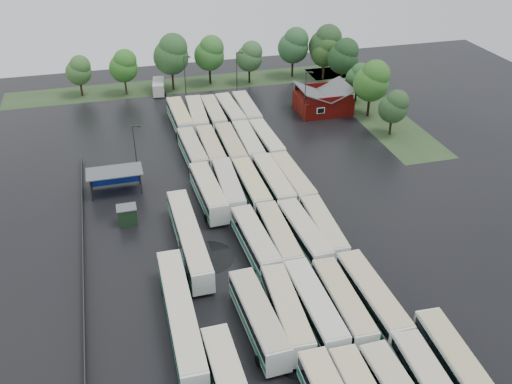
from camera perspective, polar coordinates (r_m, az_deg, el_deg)
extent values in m
plane|color=black|center=(72.64, 0.96, -6.60)|extent=(160.00, 160.00, 0.00)
cube|color=maroon|center=(114.26, 6.70, 8.81)|extent=(10.00, 8.00, 3.40)
cube|color=#4C4F51|center=(112.46, 5.58, 9.93)|extent=(5.07, 8.60, 2.19)
cube|color=#4C4F51|center=(114.24, 7.97, 10.12)|extent=(5.07, 8.60, 2.19)
cube|color=maroon|center=(110.02, 7.52, 9.10)|extent=(9.00, 0.20, 1.20)
cube|color=silver|center=(109.98, 6.49, 8.09)|extent=(1.60, 0.12, 1.20)
cylinder|color=#2D2D30|center=(86.60, -16.16, 0.14)|extent=(0.16, 0.16, 3.40)
cylinder|color=#2D2D30|center=(86.53, -11.43, 0.78)|extent=(0.16, 0.16, 3.40)
cylinder|color=#2D2D30|center=(89.40, -16.20, 1.15)|extent=(0.16, 0.16, 3.40)
cylinder|color=#2D2D30|center=(89.33, -11.62, 1.77)|extent=(0.16, 0.16, 3.40)
cube|color=#4C4F51|center=(87.03, -14.00, 2.00)|extent=(8.20, 4.20, 0.15)
cube|color=navy|center=(89.60, -13.91, 1.50)|extent=(7.60, 0.08, 2.60)
cube|color=black|center=(80.36, -12.75, -2.29)|extent=(2.50, 2.00, 2.50)
cube|color=#4C4F51|center=(79.67, -12.86, -1.50)|extent=(2.70, 2.20, 0.12)
cube|color=#2A4220|center=(129.30, -6.24, 10.68)|extent=(80.00, 10.00, 0.01)
cube|color=#2A4220|center=(118.78, 11.20, 8.41)|extent=(10.00, 50.00, 0.01)
cube|color=#2D2D30|center=(77.10, -16.89, -5.10)|extent=(0.10, 50.00, 1.20)
cylinder|color=black|center=(58.85, 12.38, -18.04)|extent=(2.75, 1.04, 1.04)
cube|color=#BDB499|center=(56.02, 17.60, -17.62)|extent=(3.11, 12.63, 0.13)
cylinder|color=black|center=(60.45, 15.09, -16.83)|extent=(2.75, 1.03, 1.03)
cube|color=silver|center=(61.39, 0.24, -12.51)|extent=(3.38, 13.33, 3.03)
cube|color=black|center=(60.98, 0.24, -12.10)|extent=(3.42, 12.81, 0.97)
cube|color=#227A55|center=(61.85, 0.24, -12.96)|extent=(3.42, 13.07, 0.67)
cube|color=#B2AA8D|center=(60.32, 0.24, -11.43)|extent=(3.25, 12.93, 0.13)
cylinder|color=black|center=(59.60, 1.36, -16.26)|extent=(2.81, 1.06, 1.06)
cylinder|color=black|center=(65.43, -0.76, -11.02)|extent=(2.81, 1.06, 1.06)
cube|color=silver|center=(62.22, 3.06, -11.92)|extent=(3.32, 13.00, 2.95)
cube|color=black|center=(61.82, 3.08, -11.51)|extent=(3.36, 12.49, 0.94)
cube|color=#1B7150|center=(62.66, 3.04, -12.35)|extent=(3.36, 12.75, 0.65)
cube|color=#C8B98E|center=(61.19, 3.10, -10.86)|extent=(3.20, 12.61, 0.13)
cylinder|color=black|center=(60.49, 4.26, -15.49)|extent=(2.74, 1.03, 1.03)
cylinder|color=black|center=(66.11, 1.92, -10.52)|extent=(2.74, 1.03, 1.03)
cube|color=silver|center=(62.99, 5.84, -11.35)|extent=(2.87, 13.27, 3.04)
cube|color=black|center=(62.59, 5.87, -10.93)|extent=(2.93, 12.75, 0.97)
cube|color=#10724B|center=(63.44, 5.80, -11.79)|extent=(2.92, 13.01, 0.67)
cube|color=beige|center=(61.95, 5.91, -10.27)|extent=(2.76, 12.88, 0.13)
cylinder|color=black|center=(61.24, 7.17, -14.95)|extent=(2.82, 1.06, 1.06)
cylinder|color=black|center=(66.95, 4.50, -9.98)|extent=(2.82, 1.06, 1.06)
cube|color=silver|center=(63.80, 8.67, -11.02)|extent=(2.82, 12.83, 2.93)
cube|color=black|center=(63.42, 8.71, -10.62)|extent=(2.88, 12.31, 0.94)
cube|color=#0D7048|center=(64.23, 8.62, -11.45)|extent=(2.87, 12.57, 0.65)
cube|color=tan|center=(62.81, 8.78, -9.98)|extent=(2.71, 12.44, 0.13)
cylinder|color=black|center=(62.15, 10.06, -14.42)|extent=(2.72, 1.02, 1.02)
cylinder|color=black|center=(67.56, 7.22, -9.74)|extent=(2.72, 1.02, 1.02)
cube|color=silver|center=(64.97, 11.52, -10.32)|extent=(3.05, 13.53, 3.09)
cube|color=black|center=(64.57, 11.57, -9.91)|extent=(3.11, 12.99, 0.99)
cube|color=#1E7657|center=(65.42, 11.45, -10.77)|extent=(3.10, 13.26, 0.68)
cube|color=#C1B185|center=(63.95, 11.66, -9.24)|extent=(2.93, 13.12, 0.13)
cylinder|color=black|center=(63.27, 13.07, -13.81)|extent=(2.86, 1.08, 1.08)
cylinder|color=black|center=(68.86, 9.85, -9.05)|extent=(2.86, 1.08, 1.08)
cube|color=silver|center=(72.07, -0.08, -4.99)|extent=(3.27, 13.04, 2.96)
cube|color=black|center=(71.73, -0.08, -4.61)|extent=(3.31, 12.52, 0.95)
cube|color=#167E59|center=(72.46, -0.08, -5.41)|extent=(3.31, 12.78, 0.65)
cube|color=beige|center=(71.19, -0.08, -3.99)|extent=(3.15, 12.64, 0.13)
cylinder|color=black|center=(69.80, 0.82, -7.90)|extent=(2.75, 1.03, 1.03)
cylinder|color=black|center=(76.19, -0.89, -4.14)|extent=(2.75, 1.03, 1.03)
cube|color=silver|center=(72.88, 2.26, -4.56)|extent=(2.90, 12.96, 2.96)
cube|color=black|center=(72.54, 2.27, -4.18)|extent=(2.96, 12.45, 0.95)
cube|color=#187A57|center=(73.26, 2.25, -4.98)|extent=(2.95, 12.70, 0.65)
cube|color=#BFB288|center=(72.00, 2.28, -3.57)|extent=(2.79, 12.57, 0.13)
cylinder|color=black|center=(70.63, 3.23, -7.41)|extent=(2.75, 1.03, 1.03)
cylinder|color=black|center=(76.96, 1.33, -3.74)|extent=(2.75, 1.03, 1.03)
cube|color=silver|center=(73.62, 4.80, -4.24)|extent=(3.29, 13.13, 2.98)
cube|color=black|center=(73.28, 4.82, -3.86)|extent=(3.33, 12.61, 0.96)
cube|color=#177A4D|center=(74.00, 4.78, -4.65)|extent=(3.33, 12.87, 0.66)
cube|color=beige|center=(72.75, 4.85, -3.24)|extent=(3.16, 12.74, 0.13)
cylinder|color=black|center=(71.39, 5.86, -7.07)|extent=(2.77, 1.04, 1.04)
cylinder|color=black|center=(77.69, 3.74, -3.44)|extent=(2.77, 1.04, 1.04)
cube|color=silver|center=(74.86, 6.74, -3.74)|extent=(3.23, 12.82, 2.91)
cube|color=black|center=(74.53, 6.77, -3.37)|extent=(3.27, 12.32, 0.93)
cube|color=#196E49|center=(75.22, 6.71, -4.15)|extent=(3.27, 12.57, 0.64)
cube|color=#C1B691|center=(74.01, 6.81, -2.78)|extent=(3.10, 12.44, 0.13)
cylinder|color=black|center=(72.68, 7.82, -6.44)|extent=(2.70, 1.02, 1.02)
cylinder|color=black|center=(78.78, 5.62, -3.00)|extent=(2.70, 1.02, 1.02)
cube|color=silver|center=(82.43, -4.78, -0.02)|extent=(3.31, 13.43, 3.05)
cube|color=black|center=(82.12, -4.80, 0.35)|extent=(3.35, 12.90, 0.98)
cube|color=#207B55|center=(82.77, -4.76, -0.42)|extent=(3.35, 13.16, 0.67)
cube|color=#C5B996|center=(81.63, -4.83, 0.93)|extent=(3.18, 13.02, 0.13)
cylinder|color=black|center=(79.67, -4.14, -2.48)|extent=(2.83, 1.07, 1.07)
cylinder|color=black|center=(86.83, -5.28, 0.51)|extent=(2.83, 1.07, 1.07)
cube|color=silver|center=(83.42, -2.78, 0.45)|extent=(3.32, 13.33, 3.03)
cube|color=black|center=(83.12, -2.79, 0.81)|extent=(3.37, 12.80, 0.97)
cube|color=#097E4E|center=(83.76, -2.77, 0.06)|extent=(3.37, 13.07, 0.67)
cube|color=#BAB2A0|center=(82.64, -2.81, 1.39)|extent=(3.20, 12.93, 0.13)
cylinder|color=black|center=(80.69, -2.09, -1.94)|extent=(2.81, 1.06, 1.06)
cylinder|color=black|center=(87.77, -3.37, 0.95)|extent=(2.81, 1.06, 1.06)
cube|color=silver|center=(83.59, -0.47, 0.55)|extent=(2.78, 13.12, 3.00)
cube|color=black|center=(83.29, -0.48, 0.90)|extent=(2.84, 12.60, 0.96)
cube|color=#157F51|center=(83.93, -0.47, 0.16)|extent=(2.83, 12.86, 0.66)
cube|color=#CBBC86|center=(82.82, -0.48, 1.48)|extent=(2.67, 12.73, 0.13)
cylinder|color=black|center=(80.92, 0.29, -1.82)|extent=(2.79, 1.05, 1.05)
cylinder|color=black|center=(87.87, -1.17, 1.03)|extent=(2.79, 1.05, 1.05)
cube|color=silver|center=(84.51, 1.74, 0.93)|extent=(2.91, 13.43, 3.07)
cube|color=black|center=(84.21, 1.75, 1.29)|extent=(2.97, 12.89, 0.98)
cube|color=#077143|center=(84.85, 1.73, 0.53)|extent=(2.97, 13.16, 0.68)
cube|color=beige|center=(83.73, 1.76, 1.87)|extent=(2.80, 13.03, 0.13)
cylinder|color=black|center=(81.80, 2.59, -1.45)|extent=(2.85, 1.07, 1.07)
cylinder|color=black|center=(88.84, 0.93, 1.40)|extent=(2.85, 1.07, 1.07)
cube|color=silver|center=(85.22, 3.61, 1.15)|extent=(3.21, 13.48, 3.07)
cube|color=black|center=(84.92, 3.62, 1.51)|extent=(3.26, 12.94, 0.98)
cube|color=#106F4A|center=(85.56, 3.59, 0.76)|extent=(3.26, 13.21, 0.68)
cube|color=tan|center=(84.45, 3.64, 2.09)|extent=(3.09, 13.07, 0.13)
cylinder|color=black|center=(82.54, 4.50, -1.20)|extent=(2.85, 1.07, 1.07)
cylinder|color=black|center=(89.51, 2.71, 1.61)|extent=(2.85, 1.07, 1.07)
cube|color=silver|center=(94.47, -6.36, 4.09)|extent=(3.11, 12.83, 2.92)
cube|color=black|center=(94.21, -6.38, 4.41)|extent=(3.15, 12.32, 0.93)
cube|color=#087448|center=(94.76, -6.34, 3.74)|extent=(3.15, 12.58, 0.64)
cube|color=#BAAD8F|center=(93.81, -6.41, 4.91)|extent=(2.99, 12.45, 0.13)
cylinder|color=black|center=(91.57, -5.88, 2.17)|extent=(2.71, 1.02, 1.02)
cylinder|color=black|center=(98.74, -6.71, 4.36)|extent=(2.71, 1.02, 1.02)
cube|color=silver|center=(94.78, -4.53, 4.30)|extent=(2.74, 12.96, 2.97)
cube|color=black|center=(94.52, -4.54, 4.62)|extent=(2.80, 12.44, 0.95)
cube|color=#147B54|center=(95.07, -4.51, 3.95)|extent=(2.79, 12.70, 0.65)
cube|color=tan|center=(94.11, -4.56, 5.14)|extent=(2.63, 12.57, 0.13)
cylinder|color=black|center=(91.84, -3.98, 2.36)|extent=(2.75, 1.04, 1.04)
cylinder|color=black|center=(99.10, -4.96, 4.56)|extent=(2.75, 1.04, 1.04)
cube|color=silver|center=(95.21, -2.56, 4.53)|extent=(2.90, 13.28, 3.04)
cube|color=black|center=(94.94, -2.56, 4.86)|extent=(2.96, 12.75, 0.97)
cube|color=#107B51|center=(95.51, -2.55, 4.17)|extent=(2.95, 13.02, 0.67)
cube|color=tan|center=(94.52, -2.58, 5.39)|extent=(2.79, 12.88, 0.13)
cylinder|color=black|center=(92.22, -1.94, 2.56)|extent=(2.82, 1.06, 1.06)
cylinder|color=black|center=(99.60, -3.08, 4.79)|extent=(2.82, 1.06, 1.06)
cube|color=silver|center=(96.01, -0.77, 4.80)|extent=(3.08, 13.32, 3.04)
cube|color=black|center=(95.74, -0.78, 5.12)|extent=(3.13, 12.79, 0.97)
cube|color=#166E4B|center=(96.30, -0.77, 4.44)|extent=(3.13, 13.06, 0.67)
cube|color=beige|center=(95.33, -0.78, 5.65)|extent=(2.96, 12.92, 0.13)
cylinder|color=black|center=(93.04, -0.11, 2.85)|extent=(2.82, 1.06, 1.06)
cylinder|color=black|center=(100.37, -1.38, 5.04)|extent=(2.82, 1.06, 1.06)
cube|color=silver|center=(97.07, 1.05, 5.06)|extent=(3.00, 12.87, 2.93)
cube|color=black|center=(96.82, 1.05, 5.37)|extent=(3.05, 12.36, 0.94)
cube|color=#1D724D|center=(97.35, 1.04, 4.71)|extent=(3.04, 12.62, 0.65)
cube|color=beige|center=(96.42, 1.05, 5.87)|extent=(2.88, 12.48, 0.13)
cylinder|color=black|center=(94.22, 1.73, 3.20)|extent=(2.72, 1.02, 1.02)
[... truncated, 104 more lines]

